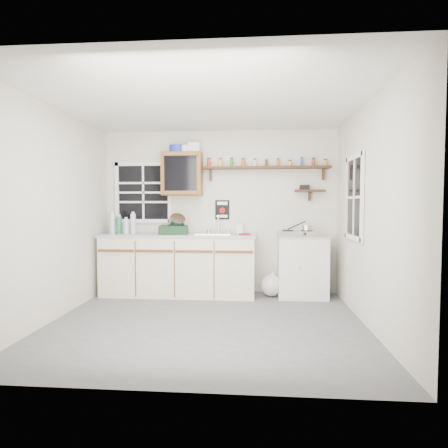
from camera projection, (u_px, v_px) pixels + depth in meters
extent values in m
cube|color=#505052|center=(206.00, 324.00, 4.31)|extent=(3.60, 3.20, 0.02)
cube|color=silver|center=(206.00, 102.00, 4.17)|extent=(3.60, 3.20, 0.02)
cube|color=beige|center=(53.00, 214.00, 4.38)|extent=(0.02, 3.20, 2.50)
cube|color=beige|center=(370.00, 215.00, 4.10)|extent=(0.02, 3.20, 2.50)
cube|color=beige|center=(219.00, 212.00, 5.84)|extent=(3.60, 0.02, 2.50)
cube|color=beige|center=(177.00, 220.00, 2.64)|extent=(3.60, 0.02, 2.50)
cube|color=beige|center=(179.00, 266.00, 5.62)|extent=(2.27, 0.60, 0.88)
cube|color=#999CA1|center=(178.00, 235.00, 5.60)|extent=(2.31, 0.62, 0.04)
cube|color=brown|center=(116.00, 251.00, 5.37)|extent=(0.53, 0.02, 0.03)
cube|color=brown|center=(155.00, 251.00, 5.32)|extent=(0.53, 0.02, 0.03)
cube|color=brown|center=(194.00, 251.00, 5.28)|extent=(0.53, 0.02, 0.03)
cube|color=brown|center=(234.00, 252.00, 5.23)|extent=(0.53, 0.02, 0.03)
cube|color=silver|center=(302.00, 267.00, 5.50)|extent=(0.70, 0.55, 0.88)
cube|color=#999CA1|center=(302.00, 236.00, 5.48)|extent=(0.73, 0.57, 0.03)
cube|color=silver|center=(214.00, 234.00, 5.55)|extent=(0.52, 0.44, 0.03)
cylinder|color=silver|center=(218.00, 224.00, 5.70)|extent=(0.02, 0.02, 0.28)
cylinder|color=silver|center=(218.00, 216.00, 5.64)|extent=(0.02, 0.14, 0.02)
cube|color=brown|center=(182.00, 174.00, 5.70)|extent=(0.60, 0.30, 0.65)
cube|color=black|center=(180.00, 173.00, 5.54)|extent=(0.48, 0.02, 0.52)
cylinder|color=#172C99|center=(177.00, 149.00, 5.68)|extent=(0.24, 0.24, 0.11)
cube|color=silver|center=(194.00, 148.00, 5.66)|extent=(0.18, 0.15, 0.14)
cylinder|color=silver|center=(185.00, 149.00, 5.62)|extent=(0.12, 0.12, 0.10)
cube|color=black|center=(266.00, 168.00, 5.65)|extent=(1.91, 0.18, 0.04)
cube|color=black|center=(210.00, 175.00, 5.76)|extent=(0.03, 0.10, 0.18)
cube|color=black|center=(323.00, 174.00, 5.63)|extent=(0.03, 0.10, 0.18)
cylinder|color=red|center=(209.00, 163.00, 5.72)|extent=(0.05, 0.05, 0.12)
cylinder|color=black|center=(209.00, 158.00, 5.71)|extent=(0.05, 0.05, 0.02)
cylinder|color=gold|center=(220.00, 163.00, 5.70)|extent=(0.06, 0.06, 0.11)
cylinder|color=black|center=(220.00, 159.00, 5.70)|extent=(0.05, 0.05, 0.02)
cylinder|color=#267226|center=(232.00, 163.00, 5.69)|extent=(0.05, 0.05, 0.12)
cylinder|color=black|center=(232.00, 158.00, 5.68)|extent=(0.04, 0.04, 0.02)
cylinder|color=#99591E|center=(243.00, 163.00, 5.67)|extent=(0.06, 0.06, 0.11)
cylinder|color=black|center=(243.00, 159.00, 5.67)|extent=(0.05, 0.05, 0.02)
cylinder|color=silver|center=(255.00, 163.00, 5.66)|extent=(0.05, 0.05, 0.10)
cylinder|color=black|center=(255.00, 159.00, 5.66)|extent=(0.04, 0.04, 0.02)
cylinder|color=#4C2614|center=(266.00, 163.00, 5.65)|extent=(0.04, 0.04, 0.09)
cylinder|color=black|center=(266.00, 160.00, 5.64)|extent=(0.04, 0.04, 0.02)
cylinder|color=#B24C19|center=(278.00, 163.00, 5.63)|extent=(0.04, 0.04, 0.10)
cylinder|color=black|center=(278.00, 159.00, 5.63)|extent=(0.04, 0.04, 0.02)
cylinder|color=gold|center=(290.00, 164.00, 5.62)|extent=(0.05, 0.05, 0.07)
cylinder|color=black|center=(290.00, 161.00, 5.62)|extent=(0.05, 0.05, 0.02)
cylinder|color=#334C8C|center=(301.00, 162.00, 5.60)|extent=(0.04, 0.04, 0.11)
cylinder|color=black|center=(302.00, 158.00, 5.60)|extent=(0.04, 0.04, 0.02)
cylinder|color=maroon|center=(313.00, 162.00, 5.59)|extent=(0.05, 0.05, 0.11)
cylinder|color=black|center=(313.00, 158.00, 5.59)|extent=(0.05, 0.05, 0.02)
cylinder|color=#BF8C3F|center=(325.00, 163.00, 5.58)|extent=(0.06, 0.06, 0.09)
cylinder|color=black|center=(325.00, 160.00, 5.58)|extent=(0.05, 0.05, 0.02)
cube|color=black|center=(310.00, 191.00, 5.63)|extent=(0.45, 0.15, 0.03)
cube|color=black|center=(309.00, 196.00, 5.67)|extent=(0.03, 0.08, 0.14)
cube|color=black|center=(304.00, 187.00, 5.63)|extent=(0.14, 0.10, 0.07)
cube|color=black|center=(222.00, 210.00, 5.81)|extent=(0.22, 0.01, 0.30)
cube|color=white|center=(222.00, 203.00, 5.80)|extent=(0.16, 0.00, 0.05)
cylinder|color=#A50C0C|center=(222.00, 210.00, 5.81)|extent=(0.09, 0.01, 0.09)
cube|color=white|center=(222.00, 216.00, 5.81)|extent=(0.16, 0.00, 0.04)
cube|color=black|center=(143.00, 193.00, 5.90)|extent=(0.85, 0.02, 0.90)
cube|color=silver|center=(143.00, 193.00, 5.90)|extent=(0.93, 0.03, 0.98)
cube|color=black|center=(355.00, 197.00, 4.64)|extent=(0.02, 0.70, 1.00)
cube|color=silver|center=(355.00, 197.00, 4.64)|extent=(0.03, 0.78, 1.08)
cylinder|color=#A7B9C4|center=(112.00, 223.00, 5.68)|extent=(0.08, 0.08, 0.31)
cylinder|color=silver|center=(112.00, 212.00, 5.67)|extent=(0.05, 0.05, 0.03)
cylinder|color=#246D3F|center=(119.00, 225.00, 5.69)|extent=(0.09, 0.09, 0.26)
cylinder|color=silver|center=(119.00, 215.00, 5.68)|extent=(0.05, 0.05, 0.03)
cylinder|color=#A7B9C4|center=(126.00, 227.00, 5.61)|extent=(0.07, 0.07, 0.22)
cylinder|color=silver|center=(126.00, 218.00, 5.61)|extent=(0.04, 0.04, 0.03)
cylinder|color=#A7B9C4|center=(133.00, 224.00, 5.64)|extent=(0.08, 0.08, 0.30)
cylinder|color=silver|center=(133.00, 213.00, 5.63)|extent=(0.04, 0.04, 0.03)
cube|color=black|center=(174.00, 230.00, 5.58)|extent=(0.45, 0.36, 0.13)
cylinder|color=silver|center=(177.00, 221.00, 5.57)|extent=(0.32, 0.34, 0.25)
imported|color=silver|center=(240.00, 227.00, 5.61)|extent=(0.10, 0.11, 0.21)
cube|color=maroon|center=(245.00, 234.00, 5.42)|extent=(0.18, 0.17, 0.02)
cube|color=silver|center=(297.00, 233.00, 5.46)|extent=(0.58, 0.36, 0.07)
cylinder|color=black|center=(288.00, 230.00, 5.47)|extent=(0.16, 0.16, 0.01)
cylinder|color=black|center=(307.00, 231.00, 5.45)|extent=(0.16, 0.16, 0.01)
cylinder|color=silver|center=(307.00, 228.00, 5.45)|extent=(0.14, 0.14, 0.09)
cylinder|color=black|center=(297.00, 225.00, 5.52)|extent=(0.25, 0.13, 0.14)
ellipsoid|color=silver|center=(271.00, 285.00, 5.51)|extent=(0.36, 0.32, 0.37)
cone|color=silver|center=(273.00, 274.00, 5.50)|extent=(0.10, 0.10, 0.10)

